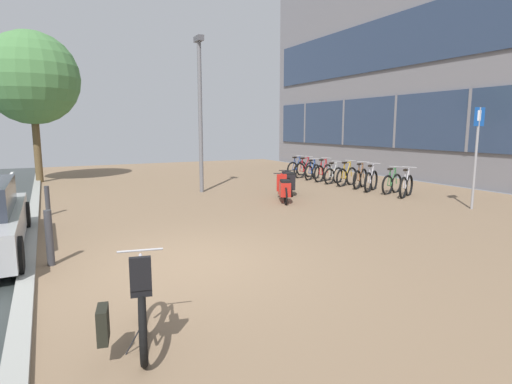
{
  "coord_description": "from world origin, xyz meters",
  "views": [
    {
      "loc": [
        -2.01,
        -6.57,
        2.26
      ],
      "look_at": [
        1.9,
        1.15,
        0.91
      ],
      "focal_mm": 29.16,
      "sensor_mm": 36.0,
      "label": 1
    }
  ],
  "objects_px": {
    "scooter_near": "(289,183)",
    "bollard_near": "(49,238)",
    "scooter_mid": "(284,189)",
    "bicycle_rack_01": "(392,184)",
    "bicycle_rack_00": "(406,186)",
    "bollard_far": "(48,201)",
    "bicycle_rack_09": "(297,168)",
    "street_tree": "(32,78)",
    "bicycle_rack_02": "(371,181)",
    "bicycle_foreground": "(139,311)",
    "bicycle_rack_03": "(360,179)",
    "bicycle_rack_05": "(334,175)",
    "lamp_post": "(200,107)",
    "parking_sign": "(477,148)",
    "bicycle_rack_07": "(312,172)",
    "bicycle_rack_04": "(347,177)",
    "bicycle_rack_08": "(305,170)",
    "bicycle_rack_06": "(323,173)"
  },
  "relations": [
    {
      "from": "bicycle_rack_00",
      "to": "bicycle_rack_01",
      "type": "xyz_separation_m",
      "value": [
        0.12,
        0.75,
        -0.02
      ]
    },
    {
      "from": "bicycle_rack_06",
      "to": "bicycle_rack_04",
      "type": "bearing_deg",
      "value": -88.66
    },
    {
      "from": "bicycle_foreground",
      "to": "scooter_mid",
      "type": "xyz_separation_m",
      "value": [
        5.69,
        6.67,
        -0.0
      ]
    },
    {
      "from": "bicycle_rack_00",
      "to": "scooter_near",
      "type": "relative_size",
      "value": 0.81
    },
    {
      "from": "bicycle_rack_07",
      "to": "bollard_far",
      "type": "bearing_deg",
      "value": -163.2
    },
    {
      "from": "bicycle_rack_03",
      "to": "bicycle_rack_05",
      "type": "relative_size",
      "value": 1.03
    },
    {
      "from": "bicycle_rack_05",
      "to": "street_tree",
      "type": "relative_size",
      "value": 0.2
    },
    {
      "from": "bicycle_foreground",
      "to": "bicycle_rack_01",
      "type": "height_order",
      "value": "bicycle_foreground"
    },
    {
      "from": "bicycle_rack_09",
      "to": "lamp_post",
      "type": "xyz_separation_m",
      "value": [
        -5.7,
        -2.74,
        2.61
      ]
    },
    {
      "from": "bollard_far",
      "to": "bicycle_rack_04",
      "type": "bearing_deg",
      "value": 4.9
    },
    {
      "from": "bicycle_rack_05",
      "to": "scooter_mid",
      "type": "distance_m",
      "value": 4.8
    },
    {
      "from": "bicycle_rack_00",
      "to": "parking_sign",
      "type": "bearing_deg",
      "value": -88.56
    },
    {
      "from": "scooter_near",
      "to": "scooter_mid",
      "type": "distance_m",
      "value": 1.4
    },
    {
      "from": "bicycle_rack_07",
      "to": "bollard_near",
      "type": "relative_size",
      "value": 1.31
    },
    {
      "from": "bicycle_rack_05",
      "to": "bicycle_rack_09",
      "type": "distance_m",
      "value": 3.0
    },
    {
      "from": "bicycle_rack_05",
      "to": "lamp_post",
      "type": "bearing_deg",
      "value": 177.36
    },
    {
      "from": "bicycle_rack_03",
      "to": "bicycle_rack_04",
      "type": "xyz_separation_m",
      "value": [
        -0.03,
        0.75,
        -0.0
      ]
    },
    {
      "from": "bicycle_rack_01",
      "to": "bollard_far",
      "type": "bearing_deg",
      "value": 172.81
    },
    {
      "from": "bicycle_rack_03",
      "to": "scooter_near",
      "type": "relative_size",
      "value": 0.81
    },
    {
      "from": "street_tree",
      "to": "bollard_near",
      "type": "relative_size",
      "value": 6.52
    },
    {
      "from": "bicycle_rack_03",
      "to": "bicycle_rack_05",
      "type": "height_order",
      "value": "bicycle_rack_03"
    },
    {
      "from": "scooter_near",
      "to": "bollard_near",
      "type": "xyz_separation_m",
      "value": [
        -7.33,
        -4.5,
        0.05
      ]
    },
    {
      "from": "bicycle_rack_03",
      "to": "bicycle_rack_06",
      "type": "relative_size",
      "value": 0.96
    },
    {
      "from": "scooter_mid",
      "to": "lamp_post",
      "type": "relative_size",
      "value": 0.32
    },
    {
      "from": "bicycle_rack_05",
      "to": "bicycle_rack_08",
      "type": "bearing_deg",
      "value": 87.42
    },
    {
      "from": "bicycle_rack_08",
      "to": "scooter_near",
      "type": "height_order",
      "value": "bicycle_rack_08"
    },
    {
      "from": "bollard_near",
      "to": "bicycle_rack_02",
      "type": "bearing_deg",
      "value": 20.43
    },
    {
      "from": "bicycle_rack_02",
      "to": "bollard_far",
      "type": "distance_m",
      "value": 10.4
    },
    {
      "from": "bicycle_rack_02",
      "to": "bicycle_rack_04",
      "type": "height_order",
      "value": "bicycle_rack_02"
    },
    {
      "from": "bicycle_rack_02",
      "to": "parking_sign",
      "type": "distance_m",
      "value": 4.08
    },
    {
      "from": "bicycle_foreground",
      "to": "bollard_near",
      "type": "height_order",
      "value": "bicycle_foreground"
    },
    {
      "from": "bollard_near",
      "to": "bicycle_rack_07",
      "type": "bearing_deg",
      "value": 36.14
    },
    {
      "from": "bicycle_rack_00",
      "to": "bollard_far",
      "type": "height_order",
      "value": "bicycle_rack_00"
    },
    {
      "from": "bollard_near",
      "to": "bollard_far",
      "type": "height_order",
      "value": "bollard_near"
    },
    {
      "from": "bicycle_rack_00",
      "to": "bicycle_rack_04",
      "type": "height_order",
      "value": "bicycle_rack_04"
    },
    {
      "from": "bicycle_rack_03",
      "to": "bicycle_rack_04",
      "type": "distance_m",
      "value": 0.75
    },
    {
      "from": "bicycle_foreground",
      "to": "bicycle_rack_07",
      "type": "distance_m",
      "value": 14.54
    },
    {
      "from": "bicycle_rack_00",
      "to": "bicycle_rack_02",
      "type": "xyz_separation_m",
      "value": [
        -0.15,
        1.5,
        0.01
      ]
    },
    {
      "from": "bicycle_rack_09",
      "to": "street_tree",
      "type": "height_order",
      "value": "street_tree"
    },
    {
      "from": "bicycle_foreground",
      "to": "bicycle_rack_09",
      "type": "xyz_separation_m",
      "value": [
        9.79,
        12.39,
        -0.05
      ]
    },
    {
      "from": "bicycle_rack_00",
      "to": "bicycle_rack_08",
      "type": "height_order",
      "value": "bicycle_rack_00"
    },
    {
      "from": "bicycle_foreground",
      "to": "bicycle_rack_03",
      "type": "height_order",
      "value": "bicycle_foreground"
    },
    {
      "from": "bicycle_rack_06",
      "to": "bicycle_rack_09",
      "type": "xyz_separation_m",
      "value": [
        0.12,
        2.24,
        -0.02
      ]
    },
    {
      "from": "bicycle_rack_03",
      "to": "bicycle_rack_08",
      "type": "bearing_deg",
      "value": 90.0
    },
    {
      "from": "parking_sign",
      "to": "bicycle_rack_00",
      "type": "bearing_deg",
      "value": 91.44
    },
    {
      "from": "bicycle_rack_07",
      "to": "scooter_mid",
      "type": "bearing_deg",
      "value": -133.04
    },
    {
      "from": "bicycle_rack_04",
      "to": "lamp_post",
      "type": "height_order",
      "value": "lamp_post"
    },
    {
      "from": "scooter_mid",
      "to": "bicycle_rack_01",
      "type": "bearing_deg",
      "value": -3.68
    },
    {
      "from": "bicycle_rack_05",
      "to": "bicycle_rack_07",
      "type": "bearing_deg",
      "value": 90.49
    },
    {
      "from": "bicycle_rack_03",
      "to": "parking_sign",
      "type": "height_order",
      "value": "parking_sign"
    }
  ]
}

